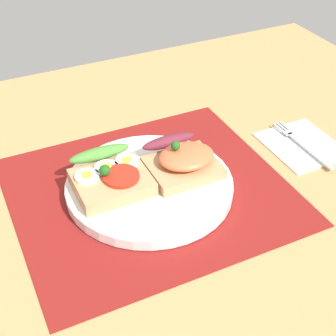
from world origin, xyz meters
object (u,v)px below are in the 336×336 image
at_px(plate, 150,186).
at_px(napkin, 303,145).
at_px(sandwich_salmon, 182,159).
at_px(fork, 301,143).
at_px(sandwich_egg_tomato, 110,177).

height_order(plate, napkin, plate).
distance_m(sandwich_salmon, napkin, 0.22).
xyz_separation_m(sandwich_salmon, fork, (0.22, -0.01, -0.03)).
distance_m(sandwich_egg_tomato, napkin, 0.33).
relative_size(plate, napkin, 1.95).
bearing_deg(plate, sandwich_egg_tomato, 163.32).
bearing_deg(plate, fork, -0.42).
height_order(sandwich_salmon, fork, sandwich_salmon).
height_order(sandwich_egg_tomato, fork, sandwich_egg_tomato).
xyz_separation_m(napkin, fork, (-0.00, 0.00, 0.00)).
bearing_deg(napkin, sandwich_salmon, 177.20).
height_order(plate, sandwich_salmon, sandwich_salmon).
xyz_separation_m(sandwich_egg_tomato, napkin, (0.33, -0.02, -0.03)).
relative_size(sandwich_egg_tomato, sandwich_salmon, 1.03).
bearing_deg(sandwich_salmon, napkin, -2.80).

